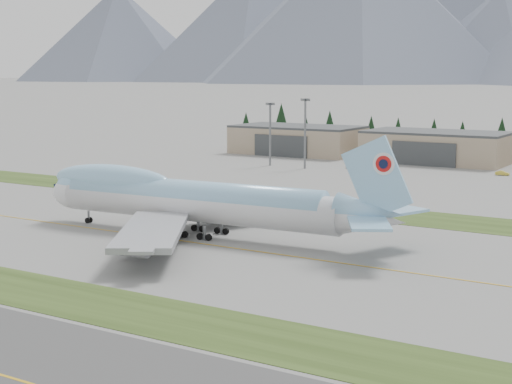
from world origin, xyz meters
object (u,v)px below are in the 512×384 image
Objects in this scene: service_vehicle_a at (349,168)px; service_vehicle_b at (502,175)px; hangar_center at (437,147)px; boeing_747_freighter at (193,200)px; hangar_left at (298,140)px.

service_vehicle_b is at bearing 9.59° from service_vehicle_a.
boeing_747_freighter is at bearing -89.58° from hangar_center.
hangar_center is 36.88m from service_vehicle_a.
boeing_747_freighter is 22.65× the size of service_vehicle_a.
boeing_747_freighter is 123.89m from service_vehicle_b.
hangar_center is 37.68m from service_vehicle_b.
hangar_left is 87.24m from service_vehicle_b.
hangar_left is at bearing 107.59° from boeing_747_freighter.
service_vehicle_b is (28.79, -23.71, -5.39)m from hangar_center.
boeing_747_freighter is 114.66m from service_vehicle_a.
hangar_center is (55.00, 0.00, 0.00)m from hangar_left.
service_vehicle_b is at bearing -15.80° from hangar_left.
hangar_center is at bearing 59.87° from service_vehicle_a.
boeing_747_freighter is 144.27m from hangar_center.
hangar_left is (-56.06, 144.26, -1.41)m from boeing_747_freighter.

